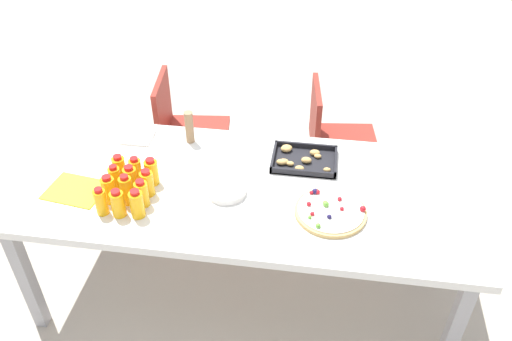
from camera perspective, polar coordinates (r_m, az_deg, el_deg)
name	(u,v)px	position (r m, az deg, el deg)	size (l,w,h in m)	color
ground_plane	(244,288)	(2.96, -1.28, -12.58)	(12.00, 12.00, 0.00)	#B2A899
party_table	(242,196)	(2.48, -1.49, -2.78)	(2.14, 0.90, 0.73)	silver
chair_far_right	(333,137)	(3.20, 8.36, 3.62)	(0.45, 0.45, 0.83)	maroon
chair_far_left	(184,128)	(3.28, -7.83, 4.58)	(0.44, 0.44, 0.83)	maroon
juice_bottle_0	(101,202)	(2.36, -16.46, -3.25)	(0.05, 0.05, 0.14)	#FAAE14
juice_bottle_1	(118,204)	(2.33, -14.75, -3.49)	(0.06, 0.06, 0.14)	#FAAD14
juice_bottle_2	(137,204)	(2.31, -12.79, -3.57)	(0.06, 0.06, 0.14)	#FAAD14
juice_bottle_3	(109,189)	(2.41, -15.66, -1.99)	(0.06, 0.06, 0.14)	#FAAE14
juice_bottle_4	(126,190)	(2.38, -13.86, -2.06)	(0.06, 0.06, 0.15)	#F9AD14
juice_bottle_5	(142,194)	(2.36, -12.28, -2.46)	(0.06, 0.06, 0.14)	#F9AE14
juice_bottle_6	(115,179)	(2.46, -15.00, -0.91)	(0.05, 0.05, 0.14)	#FAAC14
juice_bottle_7	(131,180)	(2.44, -13.42, -1.01)	(0.06, 0.06, 0.15)	#F9AD14
juice_bottle_8	(147,183)	(2.41, -11.71, -1.35)	(0.06, 0.06, 0.13)	#F9AC14
juice_bottle_9	(120,169)	(2.51, -14.56, 0.12)	(0.06, 0.06, 0.15)	#F9AD14
juice_bottle_10	(136,171)	(2.49, -12.88, -0.06)	(0.06, 0.06, 0.14)	#FAAC14
juice_bottle_11	(152,172)	(2.47, -11.25, -0.15)	(0.06, 0.06, 0.14)	#F9AD14
fruit_pizza	(330,211)	(2.32, 8.07, -4.40)	(0.31, 0.31, 0.05)	tan
snack_tray	(302,159)	(2.59, 5.01, 1.20)	(0.32, 0.23, 0.04)	black
plate_stack	(227,191)	(2.40, -3.21, -2.23)	(0.18, 0.18, 0.03)	silver
napkin_stack	(139,137)	(2.82, -12.61, 3.58)	(0.15, 0.15, 0.01)	white
cardboard_tube	(189,127)	(2.71, -7.24, 4.68)	(0.04, 0.04, 0.17)	#9E7A56
paper_folder	(76,190)	(2.55, -18.94, -2.03)	(0.26, 0.20, 0.01)	yellow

